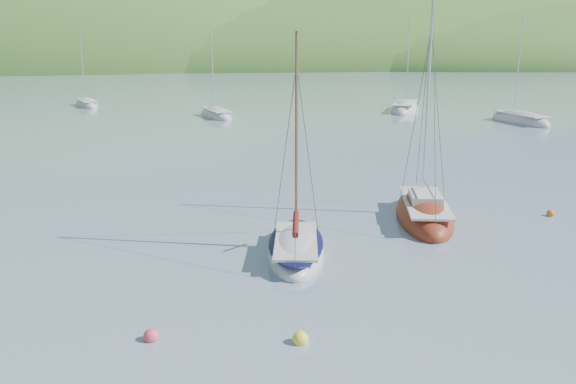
{
  "coord_description": "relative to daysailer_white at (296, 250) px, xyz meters",
  "views": [
    {
      "loc": [
        -1.13,
        -17.8,
        9.03
      ],
      "look_at": [
        1.4,
        8.0,
        2.36
      ],
      "focal_mm": 40.0,
      "sensor_mm": 36.0,
      "label": 1
    }
  ],
  "objects": [
    {
      "name": "mooring_buoys",
      "position": [
        0.54,
        -4.87,
        -0.1
      ],
      "size": [
        18.65,
        12.3,
        0.49
      ],
      "color": "#FFF93B",
      "rests_on": "ground"
    },
    {
      "name": "shoreline_hills",
      "position": [
        -11.27,
        165.58,
        -0.22
      ],
      "size": [
        690.0,
        135.0,
        56.0
      ],
      "color": "#306727",
      "rests_on": "ground"
    },
    {
      "name": "distant_sloop_a",
      "position": [
        -3.69,
        42.29,
        -0.05
      ],
      "size": [
        4.48,
        7.22,
        9.72
      ],
      "rotation": [
        0.0,
        0.0,
        0.33
      ],
      "color": "silver",
      "rests_on": "ground"
    },
    {
      "name": "distant_sloop_d",
      "position": [
        25.94,
        35.23,
        -0.03
      ],
      "size": [
        4.66,
        8.15,
        11.01
      ],
      "rotation": [
        0.0,
        0.0,
        0.27
      ],
      "color": "silver",
      "rests_on": "ground"
    },
    {
      "name": "ground",
      "position": [
        -1.61,
        -6.84,
        -0.22
      ],
      "size": [
        700.0,
        700.0,
        0.0
      ],
      "primitive_type": "plane",
      "color": "#7794A4",
      "rests_on": "ground"
    },
    {
      "name": "distant_sloop_b",
      "position": [
        17.19,
        45.18,
        -0.02
      ],
      "size": [
        5.78,
        8.74,
        11.77
      ],
      "rotation": [
        0.0,
        0.0,
        -0.38
      ],
      "color": "silver",
      "rests_on": "ground"
    },
    {
      "name": "daysailer_white",
      "position": [
        0.0,
        0.0,
        0.0
      ],
      "size": [
        3.01,
        6.44,
        9.56
      ],
      "rotation": [
        0.0,
        0.0,
        -0.12
      ],
      "color": "silver",
      "rests_on": "ground"
    },
    {
      "name": "distant_sloop_c",
      "position": [
        -19.07,
        53.34,
        -0.06
      ],
      "size": [
        4.47,
        6.54,
        8.83
      ],
      "rotation": [
        0.0,
        0.0,
        0.41
      ],
      "color": "silver",
      "rests_on": "ground"
    },
    {
      "name": "sloop_red",
      "position": [
        6.74,
        4.38,
        -0.0
      ],
      "size": [
        3.91,
        7.95,
        11.26
      ],
      "rotation": [
        0.0,
        0.0,
        -0.18
      ],
      "color": "maroon",
      "rests_on": "ground"
    }
  ]
}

